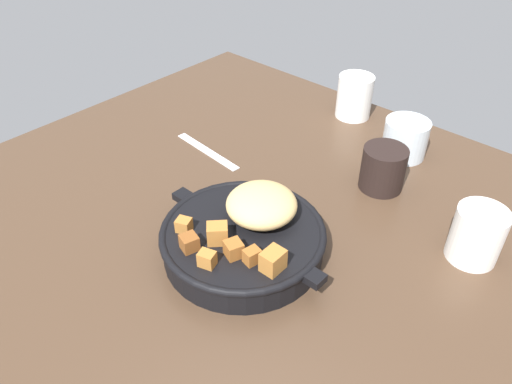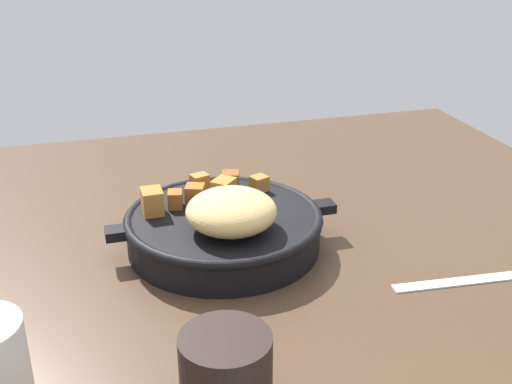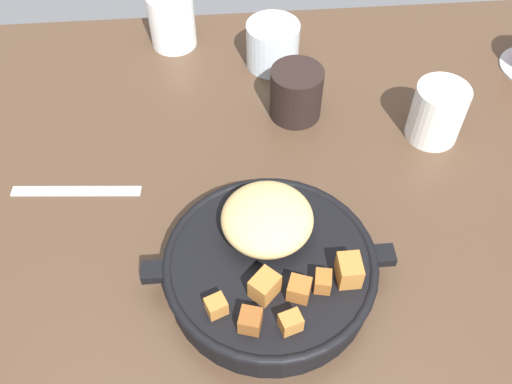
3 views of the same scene
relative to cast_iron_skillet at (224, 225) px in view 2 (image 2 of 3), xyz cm
name	(u,v)px [view 2 (image 2 of 3)]	position (x,y,z in cm)	size (l,w,h in cm)	color
ground_plane	(232,271)	(-0.01, 3.59, -4.48)	(114.30, 100.66, 2.40)	#473323
cast_iron_skillet	(224,225)	(0.00, 0.00, 0.00)	(28.66, 24.32, 9.13)	black
butter_knife	(465,280)	(-24.23, 15.05, -3.10)	(17.10, 1.60, 0.36)	silver
coffee_mug_dark	(226,377)	(6.54, 27.66, 0.59)	(7.60, 7.60, 7.74)	black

